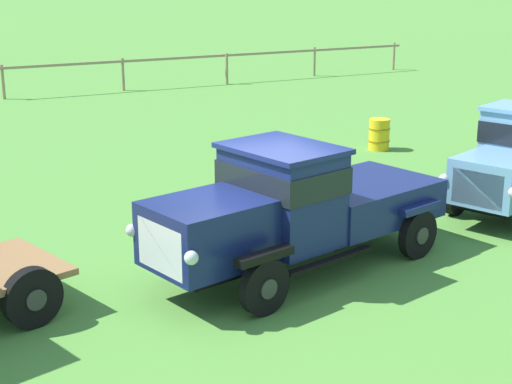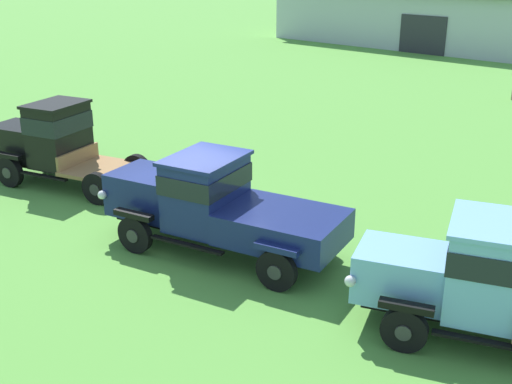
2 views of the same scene
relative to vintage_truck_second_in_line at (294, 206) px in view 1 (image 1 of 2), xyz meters
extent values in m
plane|color=#518E38|center=(-0.66, -0.04, -1.10)|extent=(240.00, 240.00, 0.00)
cylinder|color=#997F60|center=(-1.12, 19.62, -0.46)|extent=(0.12, 0.12, 1.28)
cylinder|color=#997F60|center=(3.48, 19.54, -0.46)|extent=(0.12, 0.12, 1.28)
cylinder|color=#997F60|center=(7.87, 19.21, -0.46)|extent=(0.12, 0.12, 1.28)
cylinder|color=#997F60|center=(12.41, 19.65, -0.46)|extent=(0.12, 0.12, 1.28)
cylinder|color=#997F60|center=(16.84, 19.71, -0.46)|extent=(0.12, 0.12, 1.28)
cube|color=#997F60|center=(7.86, 19.48, 0.07)|extent=(18.16, 0.08, 0.10)
cylinder|color=black|center=(-4.26, -0.18, -0.66)|extent=(0.89, 0.43, 0.87)
cylinder|color=#2D2D2D|center=(-4.23, -0.28, -0.66)|extent=(0.30, 0.11, 0.30)
cylinder|color=black|center=(-1.23, -1.31, -0.67)|extent=(0.86, 0.36, 0.85)
cylinder|color=#2D2D2D|center=(-1.20, -1.40, -0.67)|extent=(0.30, 0.10, 0.30)
cylinder|color=black|center=(-1.68, 0.62, -0.67)|extent=(0.86, 0.36, 0.85)
cylinder|color=#2D2D2D|center=(-1.70, 0.72, -0.67)|extent=(0.30, 0.10, 0.30)
cylinder|color=black|center=(2.17, -0.51, -0.67)|extent=(0.86, 0.36, 0.85)
cylinder|color=#2D2D2D|center=(2.19, -0.60, -0.67)|extent=(0.30, 0.10, 0.30)
cylinder|color=black|center=(1.71, 1.42, -0.67)|extent=(0.86, 0.36, 0.85)
cylinder|color=#2D2D2D|center=(1.69, 1.52, -0.67)|extent=(0.30, 0.10, 0.30)
cube|color=black|center=(0.13, 0.03, -0.59)|extent=(5.15, 2.21, 0.12)
cube|color=#141E51|center=(-1.70, -0.40, -0.05)|extent=(1.98, 1.74, 0.97)
cube|color=silver|center=(-2.51, -0.59, -0.10)|extent=(0.31, 1.07, 0.73)
sphere|color=silver|center=(-2.35, -1.31, -0.02)|extent=(0.20, 0.20, 0.20)
sphere|color=silver|center=(-2.69, 0.13, -0.02)|extent=(0.20, 0.20, 0.20)
cube|color=black|center=(-1.23, -1.31, -0.20)|extent=(0.99, 0.42, 0.12)
cube|color=black|center=(-1.68, 0.62, -0.20)|extent=(0.99, 0.42, 0.12)
cube|color=#141E51|center=(-0.25, -0.06, 0.22)|extent=(1.64, 1.99, 1.50)
cube|color=black|center=(-0.25, -0.06, 0.55)|extent=(1.69, 2.04, 0.42)
cube|color=#141E51|center=(-0.25, -0.06, 1.00)|extent=(1.78, 2.09, 0.08)
cube|color=black|center=(0.10, -0.97, -0.61)|extent=(1.76, 0.54, 0.05)
cube|color=black|center=(-0.35, 0.91, -0.61)|extent=(1.76, 0.54, 0.05)
cube|color=#141E51|center=(1.58, 0.37, -0.21)|extent=(2.84, 2.34, 0.65)
cube|color=black|center=(1.58, 0.37, 0.09)|extent=(2.39, 1.98, 0.06)
cube|color=#141E51|center=(2.17, -0.51, -0.20)|extent=(0.95, 0.41, 0.12)
cube|color=#141E51|center=(1.71, 1.42, -0.20)|extent=(0.95, 0.41, 0.12)
cylinder|color=black|center=(4.39, 1.06, -0.71)|extent=(0.80, 0.46, 0.78)
cylinder|color=#2D2D2D|center=(4.35, 1.17, -0.71)|extent=(0.27, 0.13, 0.27)
cube|color=#70A3D1|center=(4.50, 0.13, -0.13)|extent=(1.91, 1.75, 0.87)
cube|color=silver|center=(3.80, -0.14, -0.18)|extent=(0.42, 0.96, 0.65)
sphere|color=silver|center=(3.55, 0.50, -0.11)|extent=(0.20, 0.20, 0.20)
cube|color=black|center=(4.39, 1.06, -0.27)|extent=(0.91, 0.51, 0.12)
cube|color=black|center=(5.52, 1.48, -0.65)|extent=(1.49, 0.68, 0.05)
cylinder|color=gold|center=(6.41, 6.46, -0.67)|extent=(0.56, 0.56, 0.85)
cylinder|color=#896E0F|center=(6.41, 6.46, -0.50)|extent=(0.59, 0.59, 0.03)
cylinder|color=#896E0F|center=(6.41, 6.46, -0.84)|extent=(0.59, 0.59, 0.03)
camera|label=1|loc=(-6.10, -10.47, 3.79)|focal=55.00mm
camera|label=2|loc=(9.32, -9.02, 5.16)|focal=45.00mm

